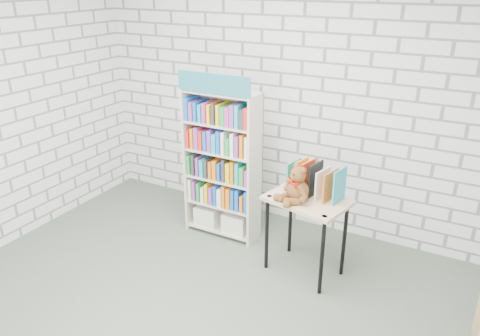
% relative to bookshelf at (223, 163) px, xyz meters
% --- Properties ---
extents(ground, '(4.50, 4.50, 0.00)m').
position_rel_bookshelf_xyz_m(ground, '(0.35, -1.36, -0.82)').
color(ground, '#4B5749').
rests_on(ground, ground).
extents(room_shell, '(4.52, 4.02, 2.81)m').
position_rel_bookshelf_xyz_m(room_shell, '(0.35, -1.36, 0.97)').
color(room_shell, silver).
rests_on(room_shell, ground).
extents(bookshelf, '(0.80, 0.31, 1.79)m').
position_rel_bookshelf_xyz_m(bookshelf, '(0.00, 0.00, 0.00)').
color(bookshelf, beige).
rests_on(bookshelf, ground).
extents(display_table, '(0.81, 0.64, 0.77)m').
position_rel_bookshelf_xyz_m(display_table, '(1.06, -0.28, -0.15)').
color(display_table, tan).
rests_on(display_table, ground).
extents(table_books, '(0.54, 0.33, 0.30)m').
position_rel_bookshelf_xyz_m(table_books, '(1.08, -0.16, 0.11)').
color(table_books, teal).
rests_on(table_books, display_table).
extents(teddy_bear, '(0.33, 0.32, 0.34)m').
position_rel_bookshelf_xyz_m(teddy_bear, '(0.97, -0.37, 0.09)').
color(teddy_bear, brown).
rests_on(teddy_bear, display_table).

